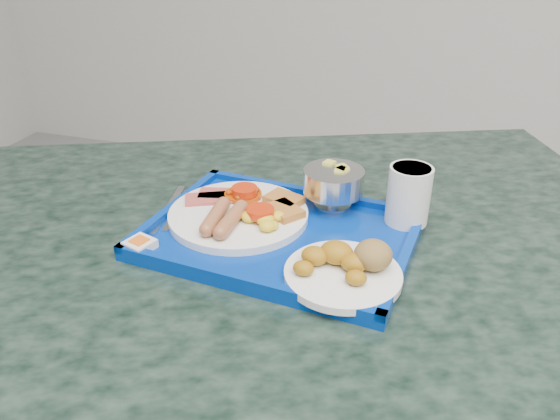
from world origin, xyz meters
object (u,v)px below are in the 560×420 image
object	(u,v)px
bread_plate	(347,266)
table	(257,343)
fruit_bowl	(334,182)
tray	(280,236)
juice_cup	(409,193)
main_plate	(242,212)

from	to	relation	value
bread_plate	table	bearing A→B (deg)	156.13
table	bread_plate	xyz separation A→B (m)	(0.16, -0.07, 0.24)
fruit_bowl	table	bearing A→B (deg)	-128.04
tray	juice_cup	size ratio (longest dim) A/B	4.53
table	tray	bearing A→B (deg)	18.45
table	tray	world-z (taller)	tray
table	juice_cup	xyz separation A→B (m)	(0.22, 0.11, 0.27)
tray	juice_cup	bearing A→B (deg)	27.74
fruit_bowl	juice_cup	distance (m)	0.12
table	tray	size ratio (longest dim) A/B	3.65
main_plate	juice_cup	distance (m)	0.27
bread_plate	juice_cup	world-z (taller)	juice_cup
table	fruit_bowl	distance (m)	0.31
table	bread_plate	world-z (taller)	bread_plate
table	bread_plate	bearing A→B (deg)	-23.87
tray	bread_plate	xyz separation A→B (m)	(0.12, -0.08, 0.02)
table	fruit_bowl	world-z (taller)	fruit_bowl
bread_plate	tray	bearing A→B (deg)	145.63
table	main_plate	world-z (taller)	main_plate
bread_plate	main_plate	bearing A→B (deg)	151.18
juice_cup	tray	bearing A→B (deg)	-152.26
table	fruit_bowl	xyz separation A→B (m)	(0.10, 0.12, 0.27)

